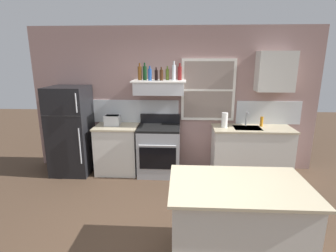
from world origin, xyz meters
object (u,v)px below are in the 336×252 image
at_px(toaster, 112,120).
at_px(bottle_balsamic_dark, 156,75).
at_px(bottle_clear_tall, 174,72).
at_px(paper_towel_roll, 225,120).
at_px(kitchen_island, 237,224).
at_px(refrigerator, 71,131).
at_px(bottle_dark_green_wine, 145,73).
at_px(stove_range, 159,150).
at_px(bottle_amber_wine, 140,73).
at_px(bottle_blue_liqueur, 150,74).
at_px(bottle_olive_oil_square, 167,74).
at_px(bottle_brown_stout, 161,75).
at_px(bottle_red_label_wine, 180,73).
at_px(dish_soap_bottle, 262,122).

distance_m(toaster, bottle_balsamic_dark, 1.17).
relative_size(bottle_balsamic_dark, bottle_clear_tall, 0.68).
bearing_deg(paper_towel_roll, kitchen_island, -94.83).
relative_size(refrigerator, bottle_balsamic_dark, 7.20).
xyz_separation_m(bottle_dark_green_wine, kitchen_island, (1.26, -2.35, -1.42)).
relative_size(stove_range, kitchen_island, 0.78).
height_order(toaster, bottle_amber_wine, bottle_amber_wine).
xyz_separation_m(stove_range, paper_towel_roll, (1.19, 0.04, 0.58)).
xyz_separation_m(refrigerator, toaster, (0.77, 0.09, 0.19)).
xyz_separation_m(bottle_blue_liqueur, bottle_olive_oil_square, (0.30, 0.10, -0.00)).
bearing_deg(bottle_amber_wine, bottle_brown_stout, -14.94).
bearing_deg(bottle_olive_oil_square, bottle_balsamic_dark, -159.14).
xyz_separation_m(bottle_red_label_wine, dish_soap_bottle, (1.51, -0.02, -0.87)).
distance_m(dish_soap_bottle, kitchen_island, 2.56).
height_order(bottle_amber_wine, bottle_clear_tall, bottle_clear_tall).
bearing_deg(toaster, bottle_balsamic_dark, 0.33).
bearing_deg(bottle_brown_stout, bottle_blue_liqueur, 179.17).
bearing_deg(stove_range, bottle_balsamic_dark, 123.24).
relative_size(refrigerator, paper_towel_roll, 6.07).
bearing_deg(kitchen_island, stove_range, 114.41).
relative_size(bottle_red_label_wine, paper_towel_roll, 1.11).
bearing_deg(bottle_dark_green_wine, bottle_amber_wine, 179.67).
bearing_deg(bottle_amber_wine, dish_soap_bottle, -0.31).
relative_size(toaster, bottle_clear_tall, 0.89).
distance_m(bottle_balsamic_dark, bottle_red_label_wine, 0.42).
bearing_deg(bottle_amber_wine, refrigerator, -172.43).
distance_m(bottle_amber_wine, bottle_dark_green_wine, 0.09).
bearing_deg(refrigerator, paper_towel_roll, 1.22).
height_order(bottle_balsamic_dark, bottle_brown_stout, bottle_brown_stout).
distance_m(stove_range, bottle_dark_green_wine, 1.44).
bearing_deg(bottle_amber_wine, stove_range, -22.96).
height_order(bottle_blue_liqueur, bottle_olive_oil_square, bottle_blue_liqueur).
bearing_deg(bottle_blue_liqueur, bottle_olive_oil_square, 18.48).
relative_size(stove_range, bottle_brown_stout, 4.65).
height_order(toaster, dish_soap_bottle, toaster).
bearing_deg(bottle_blue_liqueur, paper_towel_roll, -0.37).
bearing_deg(bottle_blue_liqueur, dish_soap_bottle, 2.57).
height_order(bottle_blue_liqueur, bottle_clear_tall, bottle_clear_tall).
bearing_deg(bottle_blue_liqueur, bottle_clear_tall, 10.00).
xyz_separation_m(toaster, bottle_olive_oil_square, (1.02, 0.08, 0.84)).
height_order(bottle_blue_liqueur, bottle_balsamic_dark, bottle_blue_liqueur).
distance_m(bottle_amber_wine, bottle_clear_tall, 0.62).
bearing_deg(bottle_red_label_wine, kitchen_island, -74.94).
relative_size(stove_range, dish_soap_bottle, 6.06).
height_order(toaster, kitchen_island, toaster).
distance_m(bottle_amber_wine, bottle_olive_oil_square, 0.50).
bearing_deg(bottle_amber_wine, bottle_clear_tall, -2.71).
bearing_deg(stove_range, bottle_clear_tall, 24.57).
height_order(toaster, bottle_olive_oil_square, bottle_olive_oil_square).
bearing_deg(bottle_olive_oil_square, bottle_clear_tall, -13.30).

